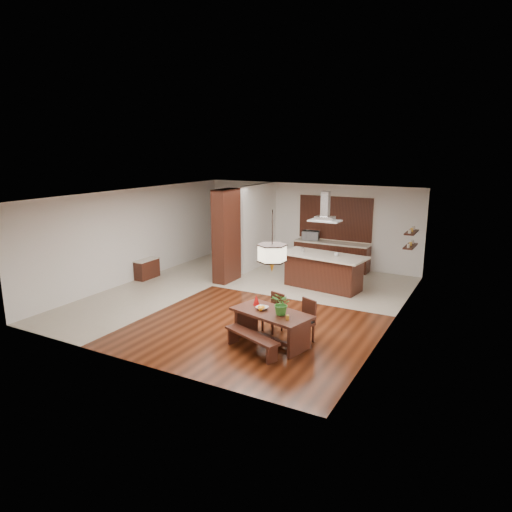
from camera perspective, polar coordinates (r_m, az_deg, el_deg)
The scene contains 25 objects.
room_shell at distance 12.36m, azimuth -1.22°, elevation 3.82°, with size 9.00×9.04×2.92m.
tile_hallway at distance 14.36m, azimuth -10.77°, elevation -3.50°, with size 2.50×9.00×0.01m, color #B7AE99.
tile_kitchen at distance 14.53m, azimuth 8.04°, elevation -3.20°, with size 5.50×4.00×0.01m, color #B7AE99.
soffit_band at distance 12.25m, azimuth -1.24°, elevation 7.62°, with size 8.00×9.00×0.02m, color #3E200F.
partition_pier at distance 14.19m, azimuth -3.72°, elevation 2.52°, with size 0.45×1.00×2.90m, color black.
partition_stub at distance 15.98m, azimuth 0.30°, elevation 3.77°, with size 0.18×2.40×2.90m, color silver.
hallway_console at distance 15.10m, azimuth -13.47°, elevation -1.58°, with size 0.37×0.88×0.63m, color black.
hallway_doorway at distance 17.62m, azimuth -1.73°, elevation 3.34°, with size 1.10×0.20×2.10m, color black.
rear_counter at distance 16.04m, azimuth 9.41°, elevation 0.07°, with size 2.60×0.62×0.95m.
kitchen_window at distance 16.04m, azimuth 9.89°, elevation 4.69°, with size 2.60×0.08×1.50m, color olive.
shelf_lower at distance 13.63m, azimuth 18.74°, elevation 1.17°, with size 0.26×0.90×0.04m, color black.
shelf_upper at distance 13.56m, azimuth 18.86°, elevation 2.82°, with size 0.26×0.90×0.04m, color black.
dining_table at distance 9.83m, azimuth 1.96°, elevation -8.02°, with size 1.88×1.26×0.72m.
dining_bench at distance 9.53m, azimuth -0.55°, elevation -10.86°, with size 1.41×0.31×0.40m, color black, non-canonical shape.
dining_chair_left at distance 10.49m, azimuth 2.06°, elevation -7.11°, with size 0.39×0.39×0.88m, color black, non-canonical shape.
dining_chair_right at distance 9.98m, azimuth 5.84°, elevation -8.11°, with size 0.41×0.41×0.93m, color black, non-canonical shape.
pendant_lantern at distance 9.34m, azimuth 2.04°, elevation 1.85°, with size 0.64×0.64×1.31m, color beige, non-canonical shape.
foliage_plant at distance 9.52m, azimuth 3.25°, elevation -5.99°, with size 0.43×0.37×0.48m, color #317928.
fruit_bowl at distance 9.89m, azimuth 0.77°, elevation -6.51°, with size 0.26×0.26×0.06m, color beige.
napkin_cone at distance 10.12m, azimuth 0.04°, elevation -5.52°, with size 0.15×0.15×0.23m, color #B80D0D.
gold_ornament at distance 9.32m, azimuth 3.96°, elevation -7.67°, with size 0.07×0.07×0.10m, color gold.
kitchen_island at distance 13.75m, azimuth 8.38°, elevation -1.85°, with size 2.67×1.44×1.05m.
range_hood at distance 13.38m, azimuth 8.67°, elevation 6.14°, with size 0.90×0.55×0.87m, color silver, non-canonical shape.
island_cup at distance 13.41m, azimuth 10.01°, elevation 0.19°, with size 0.13×0.13×0.10m, color white.
microwave at distance 16.19m, azimuth 6.86°, elevation 2.58°, with size 0.58×0.39×0.32m, color silver.
Camera 1 is at (6.06, -10.58, 4.10)m, focal length 32.00 mm.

